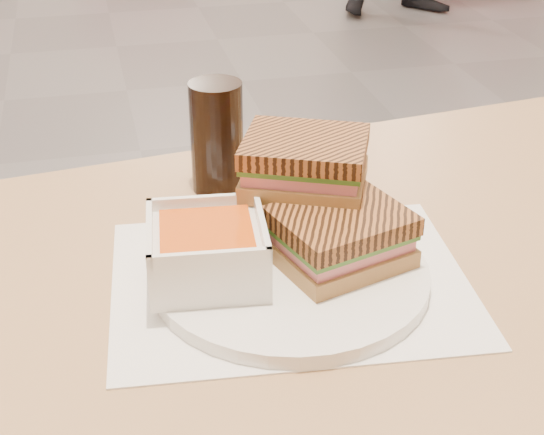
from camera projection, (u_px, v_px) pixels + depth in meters
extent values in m
cube|color=#9E764C|center=(315.00, 289.00, 0.85)|extent=(1.28, 0.84, 0.03)
cylinder|color=#9E764C|center=(526.00, 312.00, 1.45)|extent=(0.06, 0.06, 0.72)
cube|color=white|center=(290.00, 281.00, 0.83)|extent=(0.39, 0.31, 0.00)
cylinder|color=white|center=(291.00, 275.00, 0.83)|extent=(0.28, 0.28, 0.02)
cube|color=white|center=(207.00, 255.00, 0.80)|extent=(0.13, 0.13, 0.05)
cube|color=#D85510|center=(206.00, 232.00, 0.79)|extent=(0.10, 0.10, 0.01)
cube|color=white|center=(262.00, 225.00, 0.79)|extent=(0.02, 0.12, 0.01)
cube|color=white|center=(149.00, 232.00, 0.78)|extent=(0.02, 0.12, 0.01)
cube|color=white|center=(203.00, 202.00, 0.84)|extent=(0.12, 0.02, 0.01)
cube|color=white|center=(210.00, 258.00, 0.74)|extent=(0.12, 0.02, 0.01)
cube|color=#A4783F|center=(340.00, 253.00, 0.84)|extent=(0.15, 0.14, 0.02)
cube|color=#CE767F|center=(340.00, 239.00, 0.83)|extent=(0.14, 0.13, 0.01)
cube|color=#386B23|center=(341.00, 231.00, 0.82)|extent=(0.15, 0.13, 0.01)
cube|color=brown|center=(341.00, 221.00, 0.82)|extent=(0.15, 0.14, 0.02)
cube|color=#A4783F|center=(304.00, 179.00, 0.87)|extent=(0.16, 0.15, 0.02)
cube|color=#CE767F|center=(305.00, 166.00, 0.86)|extent=(0.15, 0.14, 0.01)
cube|color=#386B23|center=(305.00, 158.00, 0.86)|extent=(0.16, 0.14, 0.01)
cube|color=brown|center=(305.00, 146.00, 0.85)|extent=(0.16, 0.15, 0.02)
cylinder|color=black|center=(217.00, 137.00, 0.99)|extent=(0.06, 0.06, 0.14)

